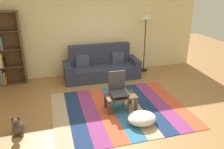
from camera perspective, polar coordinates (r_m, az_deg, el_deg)
ground_plane at (r=5.37m, az=1.71°, el=-8.80°), size 14.00×14.00×0.00m
back_wall at (r=7.22m, az=-4.37°, el=10.76°), size 6.80×0.10×2.70m
rug at (r=5.37m, az=1.96°, el=-8.69°), size 3.05×2.45×0.01m
couch at (r=7.01m, az=-2.65°, el=1.84°), size 2.26×0.80×1.00m
bookshelf at (r=7.04m, az=-25.96°, el=5.26°), size 0.90×0.28×2.06m
coffee_table at (r=5.25m, az=2.15°, el=-5.87°), size 0.70×0.43×0.35m
pouf at (r=4.86m, az=7.46°, el=-10.78°), size 0.60×0.50×0.24m
dog at (r=4.88m, az=-22.55°, el=-11.91°), size 0.22×0.35×0.40m
standing_lamp at (r=7.36m, az=8.45°, el=12.34°), size 0.32×0.32×1.85m
tv_remote at (r=5.17m, az=2.61°, el=-5.35°), size 0.13×0.14×0.02m
folding_chair at (r=5.19m, az=1.49°, el=-3.25°), size 0.40×0.40×0.90m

